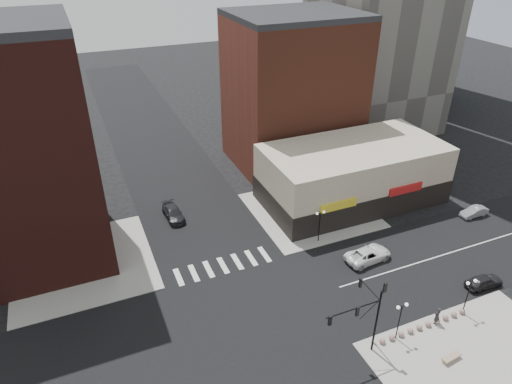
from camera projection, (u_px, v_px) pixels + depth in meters
ground at (252, 315)px, 44.65m from camera, size 240.00×240.00×0.00m
road_ew at (252, 315)px, 44.64m from camera, size 200.00×14.00×0.02m
road_ns at (252, 314)px, 44.64m from camera, size 14.00×200.00×0.02m
sidewalk_nw at (84, 264)px, 51.25m from camera, size 15.00×15.00×0.12m
sidewalk_ne at (310, 210)px, 61.06m from camera, size 15.00×15.00×0.12m
sidewalk_se at (488, 371)px, 38.89m from camera, size 18.00×14.00×0.12m
building_nw at (11, 157)px, 46.67m from camera, size 16.00×15.00×25.00m
building_ne_midrise at (293, 94)px, 69.03m from camera, size 18.00×15.00×22.00m
building_ne_row at (352, 178)px, 62.03m from camera, size 24.20×12.20×8.00m
traffic_signal at (367, 310)px, 38.37m from camera, size 5.59×3.09×7.77m
street_lamp_se_a at (401, 313)px, 40.35m from camera, size 1.22×0.32×4.16m
street_lamp_se_b at (470, 289)px, 43.05m from camera, size 1.22×0.32×4.16m
street_lamp_ne at (320, 219)px, 53.42m from camera, size 1.22×0.32×4.16m
bollard_row at (424, 326)px, 42.89m from camera, size 10.00×0.55×0.55m
white_suv at (368, 254)px, 51.62m from camera, size 5.77×3.08×1.54m
dark_sedan_east at (484, 281)px, 47.81m from camera, size 4.19×1.89×1.40m
silver_sedan at (474, 212)px, 59.62m from camera, size 3.87×1.37×1.27m
dark_sedan_north at (173, 213)px, 59.14m from camera, size 2.35×5.16×1.46m
pedestrian at (437, 316)px, 43.03m from camera, size 0.76×0.55×1.93m
stone_bench at (451, 358)px, 39.71m from camera, size 1.99×0.81×0.45m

